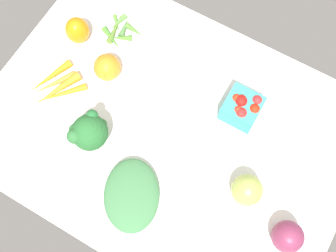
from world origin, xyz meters
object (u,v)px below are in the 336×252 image
object	(u,v)px
berry_basket	(242,108)
heirloom_tomato_green	(247,190)
okra_pile	(119,30)
leafy_greens_clump	(132,195)
carrot_bunch	(55,86)
bell_pepper_orange	(77,30)
broccoli_head	(89,132)
red_onion_near_basket	(288,237)
heirloom_tomato_orange	(107,67)

from	to	relation	value
berry_basket	heirloom_tomato_green	distance (cm)	23.25
heirloom_tomato_green	okra_pile	distance (cm)	61.38
leafy_greens_clump	carrot_bunch	xyz separation A→B (cm)	(-36.02, 16.22, -1.03)
bell_pepper_orange	broccoli_head	size ratio (longest dim) A/B	0.73
red_onion_near_basket	okra_pile	world-z (taller)	red_onion_near_basket
heirloom_tomato_orange	carrot_bunch	bearing A→B (deg)	-132.67
bell_pepper_orange	leafy_greens_clump	bearing A→B (deg)	-40.49
heirloom_tomato_orange	leafy_greens_clump	bearing A→B (deg)	-47.82
okra_pile	heirloom_tomato_green	bearing A→B (deg)	-24.86
berry_basket	heirloom_tomato_green	size ratio (longest dim) A/B	1.16
heirloom_tomato_orange	red_onion_near_basket	xyz separation A→B (cm)	(64.87, -17.59, 0.17)
heirloom_tomato_orange	berry_basket	bearing A→B (deg)	11.74
heirloom_tomato_orange	red_onion_near_basket	world-z (taller)	red_onion_near_basket
okra_pile	red_onion_near_basket	bearing A→B (deg)	-24.17
leafy_greens_clump	broccoli_head	size ratio (longest dim) A/B	1.61
red_onion_near_basket	carrot_bunch	distance (cm)	75.91
leafy_greens_clump	red_onion_near_basket	size ratio (longest dim) A/B	2.42
red_onion_near_basket	broccoli_head	size ratio (longest dim) A/B	0.67
bell_pepper_orange	broccoli_head	bearing A→B (deg)	-49.84
heirloom_tomato_green	broccoli_head	bearing A→B (deg)	-169.64
berry_basket	red_onion_near_basket	size ratio (longest dim) A/B	1.18
berry_basket	broccoli_head	world-z (taller)	broccoli_head
bell_pepper_orange	carrot_bunch	size ratio (longest dim) A/B	0.53
bell_pepper_orange	carrot_bunch	bearing A→B (deg)	-79.11
carrot_bunch	broccoli_head	xyz separation A→B (cm)	(18.33, -8.30, 6.07)
heirloom_tomato_orange	broccoli_head	world-z (taller)	broccoli_head
heirloom_tomato_orange	red_onion_near_basket	distance (cm)	67.21
carrot_bunch	heirloom_tomato_green	bearing A→B (deg)	-0.38
okra_pile	carrot_bunch	bearing A→B (deg)	-103.16
berry_basket	broccoli_head	bearing A→B (deg)	-138.48
okra_pile	carrot_bunch	xyz separation A→B (cm)	(-5.93, -25.36, 0.35)
heirloom_tomato_orange	red_onion_near_basket	size ratio (longest dim) A/B	0.96
leafy_greens_clump	okra_pile	bearing A→B (deg)	125.89
berry_basket	broccoli_head	xyz separation A→B (cm)	(-31.80, -28.16, 3.38)
bell_pepper_orange	carrot_bunch	world-z (taller)	bell_pepper_orange
heirloom_tomato_green	red_onion_near_basket	bearing A→B (deg)	-21.38
carrot_bunch	bell_pepper_orange	bearing A→B (deg)	100.89
heirloom_tomato_green	carrot_bunch	xyz separation A→B (cm)	(-61.54, 0.40, -2.93)
red_onion_near_basket	carrot_bunch	world-z (taller)	red_onion_near_basket
heirloom_tomato_orange	bell_pepper_orange	distance (cm)	15.23
berry_basket	carrot_bunch	bearing A→B (deg)	-158.40
heirloom_tomato_green	bell_pepper_orange	size ratio (longest dim) A/B	0.93
okra_pile	broccoli_head	distance (cm)	36.45
leafy_greens_clump	bell_pepper_orange	bearing A→B (deg)	139.51
leafy_greens_clump	red_onion_near_basket	xyz separation A→B (cm)	(39.61, 10.30, 1.83)
berry_basket	heirloom_tomato_green	world-z (taller)	heirloom_tomato_green
okra_pile	berry_basket	bearing A→B (deg)	-7.11
red_onion_near_basket	okra_pile	size ratio (longest dim) A/B	0.67
okra_pile	broccoli_head	xyz separation A→B (cm)	(12.40, -33.67, 6.42)
bell_pepper_orange	red_onion_near_basket	world-z (taller)	bell_pepper_orange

